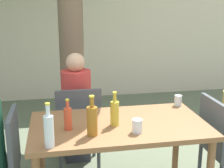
{
  "coord_description": "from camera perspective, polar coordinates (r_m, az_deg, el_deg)",
  "views": [
    {
      "loc": [
        -0.49,
        -2.31,
        1.72
      ],
      "look_at": [
        0.0,
        0.3,
        1.01
      ],
      "focal_mm": 50.0,
      "sensor_mm": 36.0,
      "label": 1
    }
  ],
  "objects": [
    {
      "name": "patio_chair_1",
      "position": [
        2.97,
        19.59,
        -9.85
      ],
      "size": [
        0.44,
        0.44,
        0.91
      ],
      "rotation": [
        0.0,
        0.0,
        1.57
      ],
      "color": "#474C51",
      "rests_on": "ground_plane"
    },
    {
      "name": "drinking_glass_0",
      "position": [
        3.01,
        11.99,
        -2.96
      ],
      "size": [
        0.07,
        0.07,
        0.1
      ],
      "color": "silver",
      "rests_on": "dining_table_front"
    },
    {
      "name": "water_bottle_2",
      "position": [
        2.15,
        -11.48,
        -8.28
      ],
      "size": [
        0.07,
        0.07,
        0.31
      ],
      "color": "silver",
      "rests_on": "dining_table_front"
    },
    {
      "name": "oil_cruet_0",
      "position": [
        2.47,
        0.49,
        -5.23
      ],
      "size": [
        0.07,
        0.07,
        0.28
      ],
      "color": "gold",
      "rests_on": "dining_table_front"
    },
    {
      "name": "patio_chair_2",
      "position": [
        3.18,
        -6.18,
        -7.31
      ],
      "size": [
        0.44,
        0.44,
        0.91
      ],
      "rotation": [
        0.0,
        0.0,
        3.14
      ],
      "color": "#474C51",
      "rests_on": "ground_plane"
    },
    {
      "name": "drinking_glass_1",
      "position": [
        2.37,
        4.63,
        -7.65
      ],
      "size": [
        0.08,
        0.08,
        0.1
      ],
      "color": "white",
      "rests_on": "dining_table_front"
    },
    {
      "name": "dining_table_front",
      "position": [
        2.58,
        1.24,
        -9.03
      ],
      "size": [
        1.42,
        0.8,
        0.76
      ],
      "color": "brown",
      "rests_on": "ground_plane"
    },
    {
      "name": "cafe_building_wall",
      "position": [
        5.56,
        -5.67,
        11.71
      ],
      "size": [
        10.0,
        0.08,
        2.8
      ],
      "color": "beige",
      "rests_on": "ground_plane"
    },
    {
      "name": "soda_bottle_3",
      "position": [
        2.42,
        -8.07,
        -6.17
      ],
      "size": [
        0.06,
        0.06,
        0.25
      ],
      "color": "#DB4C2D",
      "rests_on": "dining_table_front"
    },
    {
      "name": "person_seated_2",
      "position": [
        3.4,
        -6.52,
        -5.47
      ],
      "size": [
        0.31,
        0.55,
        1.21
      ],
      "rotation": [
        0.0,
        0.0,
        3.14
      ],
      "color": "#383842",
      "rests_on": "ground_plane"
    },
    {
      "name": "amber_bottle_1",
      "position": [
        2.29,
        -3.65,
        -6.6
      ],
      "size": [
        0.08,
        0.08,
        0.31
      ],
      "color": "#9E661E",
      "rests_on": "dining_table_front"
    },
    {
      "name": "patio_chair_0",
      "position": [
        2.64,
        -19.77,
        -13.09
      ],
      "size": [
        0.44,
        0.44,
        0.91
      ],
      "rotation": [
        0.0,
        0.0,
        -1.57
      ],
      "color": "#474C51",
      "rests_on": "ground_plane"
    }
  ]
}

